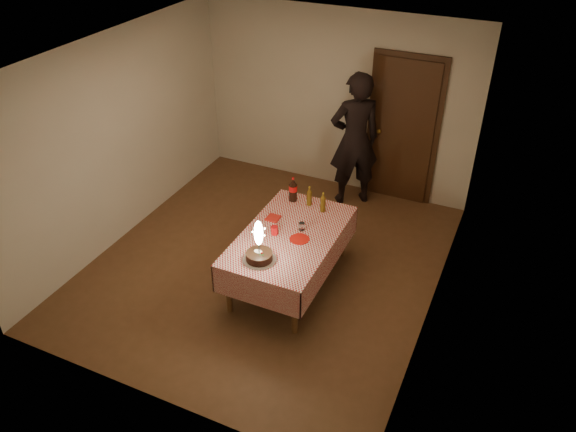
# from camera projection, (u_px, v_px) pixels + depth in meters

# --- Properties ---
(ground) EXTENTS (4.00, 4.50, 0.01)m
(ground) POSITION_uv_depth(u_px,v_px,m) (267.00, 263.00, 6.94)
(ground) COLOR brown
(ground) RESTS_ON ground
(room_shell) EXTENTS (4.04, 4.54, 2.62)m
(room_shell) POSITION_uv_depth(u_px,v_px,m) (270.00, 140.00, 6.08)
(room_shell) COLOR beige
(room_shell) RESTS_ON ground
(dining_table) EXTENTS (1.02, 1.72, 0.67)m
(dining_table) POSITION_uv_depth(u_px,v_px,m) (290.00, 241.00, 6.33)
(dining_table) COLOR brown
(dining_table) RESTS_ON ground
(birthday_cake) EXTENTS (0.35, 0.35, 0.49)m
(birthday_cake) POSITION_uv_depth(u_px,v_px,m) (259.00, 251.00, 5.83)
(birthday_cake) COLOR white
(birthday_cake) RESTS_ON dining_table
(red_plate) EXTENTS (0.22, 0.22, 0.01)m
(red_plate) POSITION_uv_depth(u_px,v_px,m) (299.00, 239.00, 6.20)
(red_plate) COLOR #B6140C
(red_plate) RESTS_ON dining_table
(red_cup) EXTENTS (0.08, 0.08, 0.10)m
(red_cup) POSITION_uv_depth(u_px,v_px,m) (275.00, 230.00, 6.26)
(red_cup) COLOR #AD0C0F
(red_cup) RESTS_ON dining_table
(clear_cup) EXTENTS (0.07, 0.07, 0.09)m
(clear_cup) POSITION_uv_depth(u_px,v_px,m) (302.00, 226.00, 6.33)
(clear_cup) COLOR silver
(clear_cup) RESTS_ON dining_table
(napkin_stack) EXTENTS (0.15, 0.15, 0.02)m
(napkin_stack) POSITION_uv_depth(u_px,v_px,m) (273.00, 218.00, 6.54)
(napkin_stack) COLOR #A21A12
(napkin_stack) RESTS_ON dining_table
(cola_bottle) EXTENTS (0.10, 0.10, 0.32)m
(cola_bottle) POSITION_uv_depth(u_px,v_px,m) (293.00, 189.00, 6.81)
(cola_bottle) COLOR black
(cola_bottle) RESTS_ON dining_table
(amber_bottle_left) EXTENTS (0.06, 0.06, 0.25)m
(amber_bottle_left) POSITION_uv_depth(u_px,v_px,m) (309.00, 196.00, 6.74)
(amber_bottle_left) COLOR #5A400F
(amber_bottle_left) RESTS_ON dining_table
(amber_bottle_right) EXTENTS (0.06, 0.06, 0.25)m
(amber_bottle_right) POSITION_uv_depth(u_px,v_px,m) (323.00, 203.00, 6.62)
(amber_bottle_right) COLOR #5A400F
(amber_bottle_right) RESTS_ON dining_table
(photographer) EXTENTS (0.84, 0.78, 1.92)m
(photographer) POSITION_uv_depth(u_px,v_px,m) (355.00, 140.00, 7.67)
(photographer) COLOR black
(photographer) RESTS_ON ground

